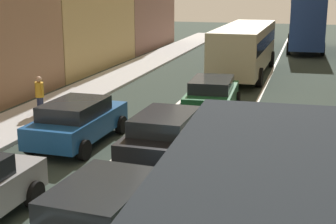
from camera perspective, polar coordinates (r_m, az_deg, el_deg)
The scene contains 11 objects.
sidewalk_left at distance 24.30m, azimuth -10.08°, elevation 2.08°, with size 2.60×64.00×0.14m, color #B1B1B1.
lane_stripe_left at distance 22.61m, azimuth 1.42°, elevation 1.21°, with size 0.16×60.00×0.01m, color silver.
lane_stripe_right at distance 22.03m, azimuth 10.01°, elevation 0.64°, with size 0.16×60.00×0.01m, color silver.
sedan_centre_lane_second at distance 9.99m, azimuth -7.16°, elevation -11.58°, with size 2.29×4.41×1.49m.
hatchback_centre_lane_third at distance 14.92m, azimuth -0.14°, elevation -2.59°, with size 2.14×4.34×1.49m.
sedan_left_lane_third at distance 16.69m, azimuth -10.37°, elevation -0.99°, with size 2.14×4.34×1.49m.
coupe_centre_lane_fourth at distance 20.42m, azimuth 5.09°, elevation 2.00°, with size 2.26×4.40×1.49m.
sedan_right_lane_behind_truck at distance 12.49m, azimuth 13.95°, elevation -6.46°, with size 2.29×4.41×1.49m.
bus_mid_queue_primary at distance 29.40m, azimuth 8.85°, elevation 7.57°, with size 2.89×10.53×2.90m.
bus_far_queue_secondary at distance 42.18m, azimuth 15.67°, elevation 10.69°, with size 3.06×10.58×5.06m.
pedestrian_mid_sidewalk at distance 20.41m, azimuth -14.55°, elevation 2.02°, with size 0.49×0.34×1.66m.
Camera 1 is at (3.80, -1.32, 5.14)m, focal length 52.98 mm.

